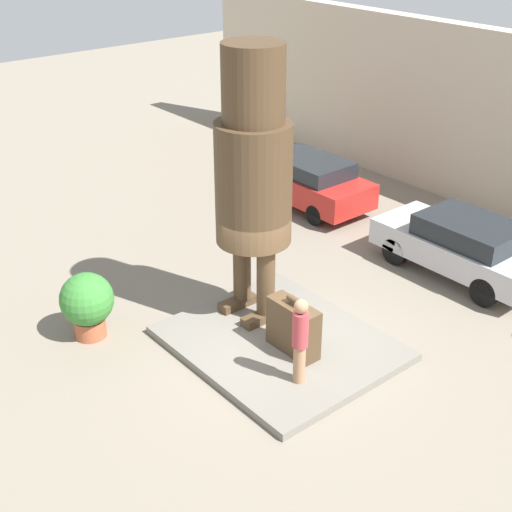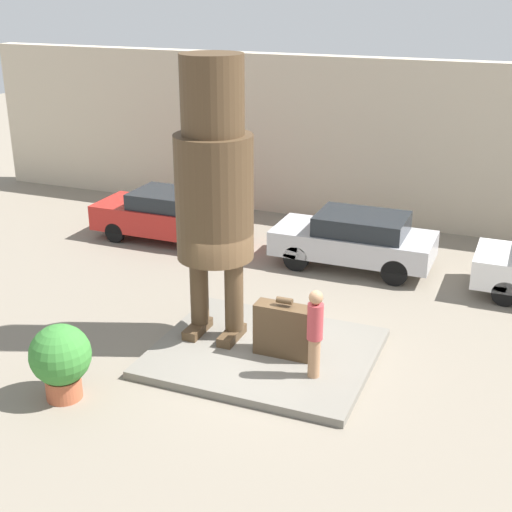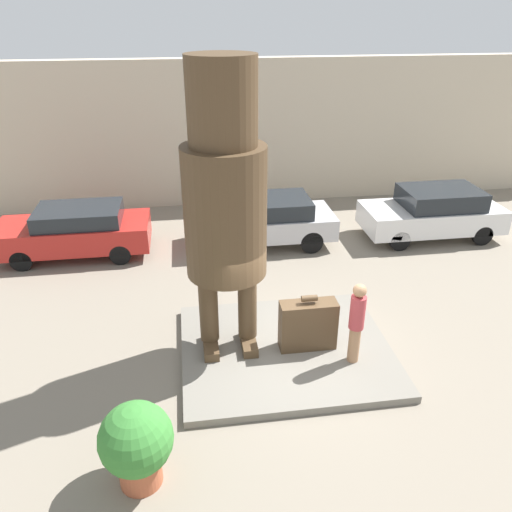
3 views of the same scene
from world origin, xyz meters
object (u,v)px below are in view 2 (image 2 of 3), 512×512
(parked_car_red, at_px, (169,214))
(parked_car_silver, at_px, (355,239))
(statue_figure, at_px, (214,180))
(giant_suitcase, at_px, (284,330))
(planter_pot, at_px, (61,358))
(tourist, at_px, (315,330))

(parked_car_red, height_order, parked_car_silver, parked_car_silver)
(statue_figure, xyz_separation_m, giant_suitcase, (1.64, -0.32, -2.88))
(statue_figure, height_order, planter_pot, statue_figure)
(statue_figure, bearing_deg, giant_suitcase, -11.13)
(parked_car_red, bearing_deg, tourist, 136.21)
(giant_suitcase, height_order, planter_pot, planter_pot)
(giant_suitcase, distance_m, parked_car_red, 7.98)
(giant_suitcase, distance_m, parked_car_silver, 5.57)
(giant_suitcase, bearing_deg, planter_pot, -139.99)
(giant_suitcase, relative_size, parked_car_silver, 0.30)
(parked_car_silver, bearing_deg, tourist, 97.49)
(statue_figure, xyz_separation_m, tourist, (2.47, -0.92, -2.44))
(tourist, distance_m, planter_pot, 4.73)
(tourist, distance_m, parked_car_silver, 6.23)
(statue_figure, distance_m, parked_car_red, 7.22)
(tourist, height_order, planter_pot, tourist)
(giant_suitcase, xyz_separation_m, planter_pot, (-3.34, -2.80, 0.11))
(statue_figure, distance_m, parked_car_silver, 6.17)
(parked_car_red, height_order, planter_pot, parked_car_red)
(statue_figure, distance_m, planter_pot, 4.51)
(tourist, height_order, parked_car_red, tourist)
(tourist, xyz_separation_m, parked_car_red, (-6.49, 6.22, -0.36))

